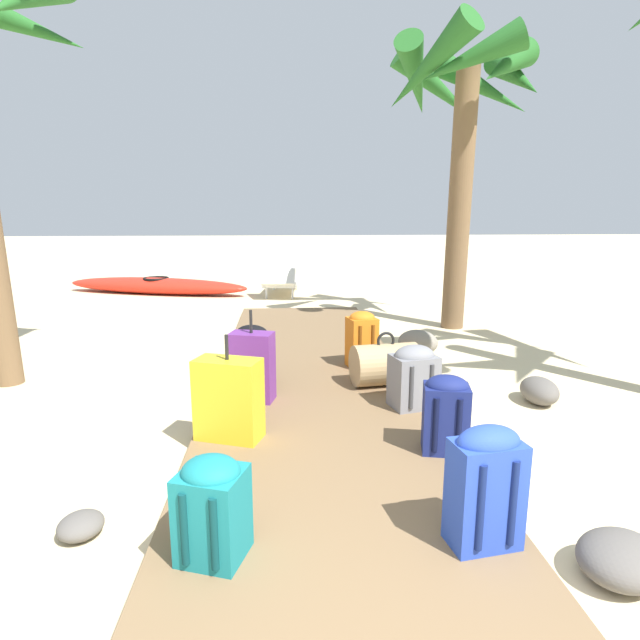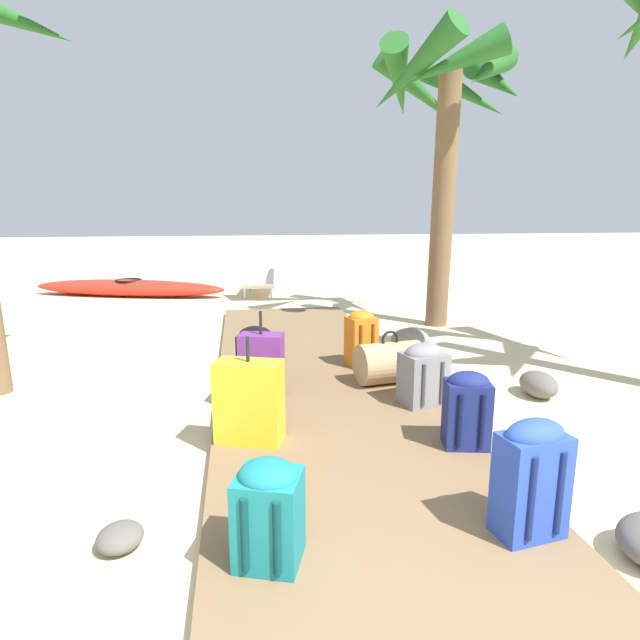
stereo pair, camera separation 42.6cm
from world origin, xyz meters
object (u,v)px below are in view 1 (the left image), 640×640
suitcase_purple (252,367)px  palm_tree_far_right (462,103)px  backpack_navy (446,412)px  backpack_blue (486,483)px  backpack_black (252,351)px  lounge_chair (282,278)px  suitcase_yellow (229,399)px  backpack_grey (414,375)px  duffel_bag_tan (385,364)px  backpack_teal (212,505)px  backpack_orange (362,338)px  kayak (156,286)px

suitcase_purple → palm_tree_far_right: palm_tree_far_right is taller
backpack_navy → backpack_blue: bearing=-96.7°
backpack_black → lounge_chair: (0.25, 5.29, -0.02)m
suitcase_yellow → lounge_chair: suitcase_yellow is taller
backpack_grey → backpack_navy: 0.77m
lounge_chair → palm_tree_far_right: bearing=-51.3°
suitcase_yellow → palm_tree_far_right: palm_tree_far_right is taller
duffel_bag_tan → backpack_black: size_ratio=1.21×
backpack_teal → backpack_navy: bearing=35.3°
backpack_orange → palm_tree_far_right: 3.60m
kayak → backpack_black: bearing=-68.9°
suitcase_purple → palm_tree_far_right: size_ratio=0.20×
lounge_chair → backpack_teal: bearing=-92.1°
backpack_teal → backpack_blue: bearing=0.2°
backpack_teal → backpack_navy: 1.64m
backpack_grey → duffel_bag_tan: 0.56m
backpack_blue → suitcase_yellow: bearing=136.0°
backpack_grey → backpack_orange: backpack_orange is taller
backpack_black → palm_tree_far_right: palm_tree_far_right is taller
suitcase_purple → backpack_orange: suitcase_purple is taller
backpack_black → lounge_chair: bearing=87.3°
backpack_navy → duffel_bag_tan: bearing=95.6°
suitcase_yellow → backpack_blue: 1.78m
backpack_orange → lounge_chair: size_ratio=0.35×
suitcase_yellow → palm_tree_far_right: bearing=53.1°
backpack_black → backpack_teal: bearing=-90.8°
backpack_grey → backpack_black: backpack_black is taller
backpack_grey → palm_tree_far_right: palm_tree_far_right is taller
backpack_black → kayak: size_ratio=0.14×
backpack_teal → palm_tree_far_right: bearing=61.4°
suitcase_yellow → suitcase_purple: 0.72m
suitcase_purple → kayak: suitcase_purple is taller
suitcase_yellow → backpack_navy: size_ratio=1.42×
backpack_teal → backpack_blue: 1.23m
backpack_grey → suitcase_yellow: 1.46m
backpack_navy → backpack_orange: 1.88m
backpack_blue → backpack_navy: backpack_blue is taller
suitcase_yellow → backpack_teal: 1.24m
backpack_navy → kayak: bearing=115.9°
backpack_grey → backpack_orange: bearing=102.6°
suitcase_purple → palm_tree_far_right: 4.62m
backpack_teal → duffel_bag_tan: bearing=61.9°
suitcase_purple → backpack_navy: 1.62m
suitcase_purple → duffel_bag_tan: suitcase_purple is taller
backpack_blue → duffel_bag_tan: 2.26m
backpack_teal → backpack_black: 2.46m
suitcase_yellow → kayak: suitcase_yellow is taller
backpack_orange → backpack_navy: bearing=-82.1°
duffel_bag_tan → backpack_black: backpack_black is taller
duffel_bag_tan → backpack_black: bearing=170.6°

